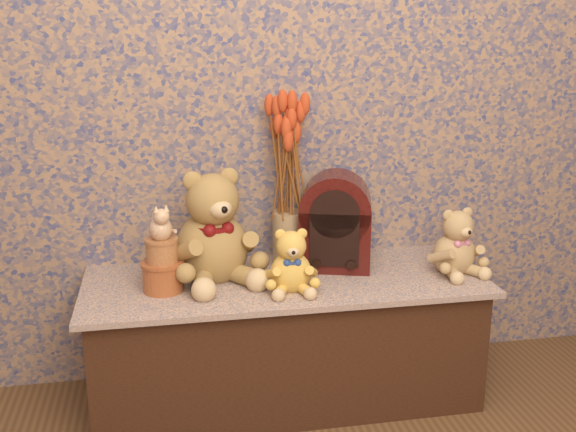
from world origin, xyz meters
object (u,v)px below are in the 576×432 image
biscuit_tin_lower (163,277)px  cat_figurine (160,221)px  teddy_medium (291,257)px  cathedral_radio (336,220)px  teddy_large (211,221)px  teddy_small (455,238)px  ceramic_vase (289,238)px

biscuit_tin_lower → cat_figurine: cat_figurine is taller
teddy_medium → cathedral_radio: size_ratio=0.65×
teddy_medium → cathedral_radio: 0.28m
teddy_large → teddy_small: size_ratio=1.64×
cathedral_radio → cat_figurine: size_ratio=2.85×
teddy_medium → biscuit_tin_lower: 0.43m
biscuit_tin_lower → cat_figurine: 0.19m
cathedral_radio → teddy_small: bearing=-1.6°
teddy_large → cathedral_radio: bearing=-11.5°
teddy_small → cat_figurine: cat_figurine is taller
teddy_large → teddy_medium: size_ratio=1.83×
cathedral_radio → cat_figurine: (-0.62, -0.12, 0.07)m
teddy_small → teddy_large: bearing=161.8°
teddy_small → ceramic_vase: 0.59m
cat_figurine → biscuit_tin_lower: bearing=0.0°
cathedral_radio → ceramic_vase: cathedral_radio is taller
teddy_large → ceramic_vase: bearing=1.8°
teddy_medium → cat_figurine: (-0.42, 0.07, 0.13)m
teddy_large → biscuit_tin_lower: bearing=-169.1°
ceramic_vase → cat_figurine: (-0.46, -0.18, 0.14)m
teddy_large → cathedral_radio: teddy_large is taller
teddy_large → teddy_small: (0.85, -0.10, -0.08)m
cat_figurine → teddy_small: bearing=-10.3°
teddy_medium → cat_figurine: 0.44m
teddy_small → biscuit_tin_lower: teddy_small is taller
teddy_medium → ceramic_vase: (0.04, 0.25, -0.01)m
teddy_large → ceramic_vase: size_ratio=2.09×
ceramic_vase → biscuit_tin_lower: 0.49m
biscuit_tin_lower → cathedral_radio: bearing=11.1°
cathedral_radio → biscuit_tin_lower: bearing=-152.2°
teddy_small → cat_figurine: size_ratio=2.07×
teddy_medium → cat_figurine: bearing=175.0°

